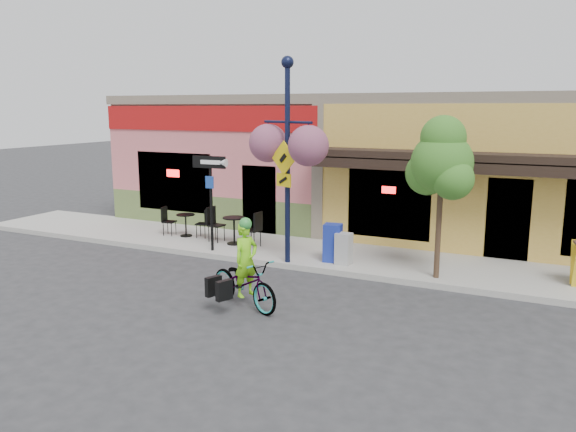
# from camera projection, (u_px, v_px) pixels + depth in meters

# --- Properties ---
(ground) EXTENTS (90.00, 90.00, 0.00)m
(ground) POSITION_uv_depth(u_px,v_px,m) (301.00, 277.00, 13.74)
(ground) COLOR #2D2D30
(ground) RESTS_ON ground
(sidewalk) EXTENTS (24.00, 3.00, 0.15)m
(sidewalk) POSITION_uv_depth(u_px,v_px,m) (331.00, 255.00, 15.50)
(sidewalk) COLOR #9E9B93
(sidewalk) RESTS_ON ground
(curb) EXTENTS (24.00, 0.12, 0.15)m
(curb) POSITION_uv_depth(u_px,v_px,m) (310.00, 269.00, 14.21)
(curb) COLOR #A8A59E
(curb) RESTS_ON ground
(building) EXTENTS (18.20, 8.20, 4.50)m
(building) POSITION_uv_depth(u_px,v_px,m) (388.00, 160.00, 19.96)
(building) COLOR #C86368
(building) RESTS_ON ground
(bicycle) EXTENTS (2.11, 1.38, 1.05)m
(bicycle) POSITION_uv_depth(u_px,v_px,m) (244.00, 282.00, 11.64)
(bicycle) COLOR maroon
(bicycle) RESTS_ON ground
(cyclist_rider) EXTENTS (0.55, 0.66, 1.55)m
(cyclist_rider) POSITION_uv_depth(u_px,v_px,m) (246.00, 271.00, 11.57)
(cyclist_rider) COLOR #78D716
(cyclist_rider) RESTS_ON ground
(lamp_post) EXTENTS (1.78, 1.19, 5.19)m
(lamp_post) POSITION_uv_depth(u_px,v_px,m) (287.00, 162.00, 14.08)
(lamp_post) COLOR black
(lamp_post) RESTS_ON sidewalk
(one_way_sign) EXTENTS (1.03, 0.28, 2.65)m
(one_way_sign) POSITION_uv_depth(u_px,v_px,m) (211.00, 204.00, 15.51)
(one_way_sign) COLOR black
(one_way_sign) RESTS_ON sidewalk
(cafe_set_left) EXTENTS (1.61, 0.98, 0.91)m
(cafe_set_left) POSITION_uv_depth(u_px,v_px,m) (186.00, 222.00, 17.41)
(cafe_set_left) COLOR black
(cafe_set_left) RESTS_ON sidewalk
(cafe_set_right) EXTENTS (1.82, 1.04, 1.05)m
(cafe_set_right) POSITION_uv_depth(u_px,v_px,m) (234.00, 227.00, 16.38)
(cafe_set_right) COLOR black
(cafe_set_right) RESTS_ON sidewalk
(newspaper_box_blue) EXTENTS (0.50, 0.45, 0.99)m
(newspaper_box_blue) POSITION_uv_depth(u_px,v_px,m) (333.00, 243.00, 14.55)
(newspaper_box_blue) COLOR navy
(newspaper_box_blue) RESTS_ON sidewalk
(newspaper_box_grey) EXTENTS (0.40, 0.36, 0.81)m
(newspaper_box_grey) POSITION_uv_depth(u_px,v_px,m) (344.00, 249.00, 14.31)
(newspaper_box_grey) COLOR #A3A3A3
(newspaper_box_grey) RESTS_ON sidewalk
(street_tree) EXTENTS (1.91, 1.91, 3.83)m
(street_tree) POSITION_uv_depth(u_px,v_px,m) (440.00, 197.00, 12.89)
(street_tree) COLOR #3D7A26
(street_tree) RESTS_ON sidewalk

